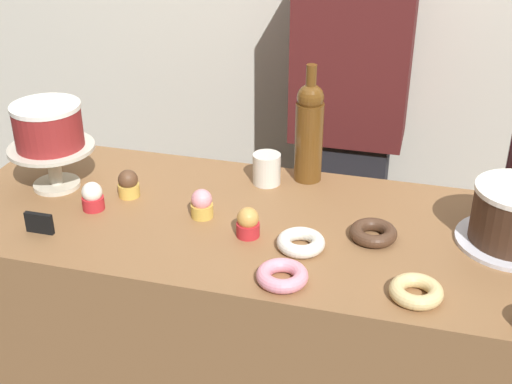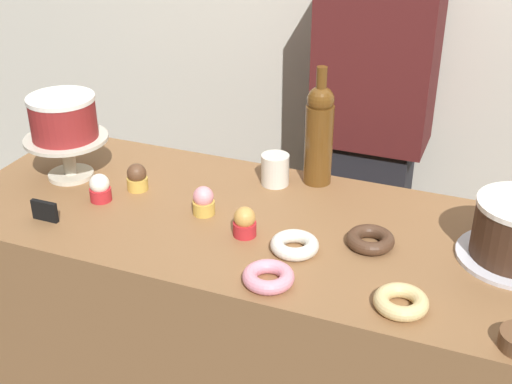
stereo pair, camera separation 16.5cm
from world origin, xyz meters
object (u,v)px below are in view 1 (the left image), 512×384
Objects in this scene: wine_bottle_amber at (309,130)px; donut_chocolate at (373,233)px; cupcake_vanilla at (93,197)px; donut_pink at (282,276)px; cake_stand_pedestal at (53,159)px; cupcake_chocolate at (128,184)px; donut_glazed at (416,291)px; cupcake_caramel at (249,223)px; barista_figure at (347,139)px; coffee_cup_ceramic at (267,169)px; cupcake_strawberry at (202,204)px; white_layer_cake at (48,125)px; price_sign_chalkboard at (39,223)px; donut_sugar at (301,242)px.

wine_bottle_amber is 2.91× the size of donut_chocolate.
cupcake_vanilla is 0.70m from donut_chocolate.
cupcake_vanilla is 0.66× the size of donut_pink.
cake_stand_pedestal is 0.74m from donut_pink.
cupcake_chocolate reaches higher than donut_glazed.
barista_figure is (0.13, 0.76, -0.09)m from cupcake_caramel.
barista_figure is (0.05, 0.42, -0.20)m from wine_bottle_amber.
coffee_cup_ceramic is at bearing 108.46° from donut_pink.
cupcake_strawberry is (0.28, 0.04, 0.00)m from cupcake_vanilla.
cupcake_caramel reaches higher than donut_glazed.
cake_stand_pedestal reaches higher than donut_chocolate.
white_layer_cake is at bearing -179.57° from cupcake_chocolate.
white_layer_cake is 2.41× the size of cupcake_caramel.
wine_bottle_amber is at bearing 38.61° from price_sign_chalkboard.
cake_stand_pedestal is at bearing 176.97° from donut_chocolate.
coffee_cup_ceramic reaches higher than donut_chocolate.
cupcake_vanilla is 0.16m from price_sign_chalkboard.
white_layer_cake is 2.11× the size of coffee_cup_ceramic.
donut_chocolate is 1.00× the size of donut_pink.
cake_stand_pedestal is 0.96m from barista_figure.
cupcake_vanilla is at bearing 175.33° from donut_sugar.
donut_chocolate is at bearing -34.26° from coffee_cup_ceramic.
price_sign_chalkboard is 1.07m from barista_figure.
barista_figure is at bearing 53.01° from cupcake_chocolate.
coffee_cup_ceramic is (-0.16, 0.30, 0.03)m from donut_sugar.
cupcake_strawberry is at bearing -127.79° from wine_bottle_amber.
cupcake_vanilla is at bearing 168.44° from donut_glazed.
barista_figure reaches higher than wine_bottle_amber.
donut_glazed is (0.97, -0.25, -0.07)m from cake_stand_pedestal.
cupcake_vanilla is 0.42m from cupcake_caramel.
cupcake_vanilla is at bearing -147.78° from wine_bottle_amber.
cupcake_vanilla is 0.05× the size of barista_figure.
cupcake_vanilla is at bearing -172.67° from cupcake_strawberry.
donut_sugar is (0.70, -0.13, -0.07)m from cake_stand_pedestal.
price_sign_chalkboard is (-0.77, -0.18, 0.01)m from donut_chocolate.
cupcake_caramel is at bearing -102.62° from wine_bottle_amber.
cupcake_chocolate is at bearing 175.84° from donut_chocolate.
barista_figure is (-0.00, 0.78, -0.07)m from donut_sugar.
donut_chocolate is 1.32× the size of coffee_cup_ceramic.
donut_glazed is at bearing -73.25° from barista_figure.
price_sign_chalkboard is (0.08, -0.23, -0.15)m from white_layer_cake.
cupcake_strawberry is 0.66× the size of donut_chocolate.
donut_glazed and donut_sugar have the same top height.
cupcake_vanilla is 0.66× the size of donut_chocolate.
cupcake_chocolate is at bearing 162.88° from cupcake_caramel.
donut_glazed is at bearing -14.68° from cake_stand_pedestal.
barista_figure reaches higher than cupcake_caramel.
wine_bottle_amber is at bearing 27.90° from coffee_cup_ceramic.
barista_figure reaches higher than donut_glazed.
donut_glazed is (0.76, -0.26, -0.02)m from cupcake_chocolate.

